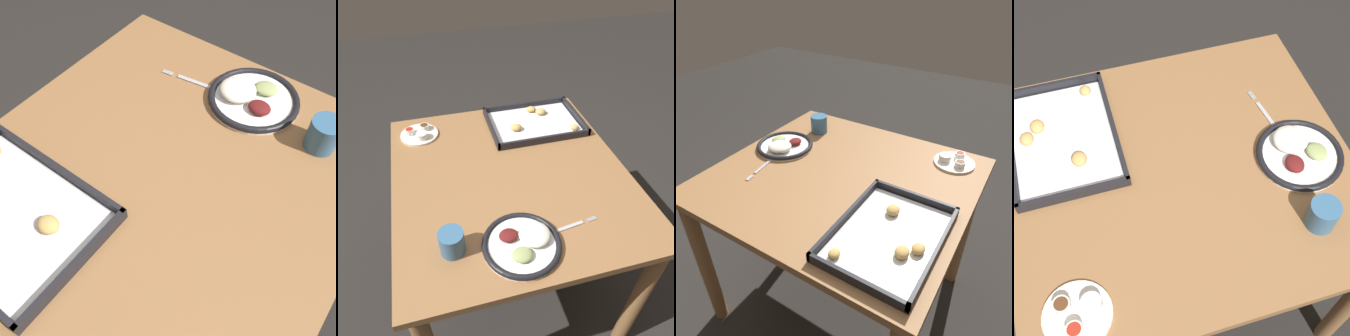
{
  "view_description": "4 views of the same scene",
  "coord_description": "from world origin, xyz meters",
  "views": [
    {
      "loc": [
        -0.35,
        0.45,
        1.54
      ],
      "look_at": [
        -0.02,
        0.0,
        0.79
      ],
      "focal_mm": 42.0,
      "sensor_mm": 36.0,
      "label": 1
    },
    {
      "loc": [
        -0.27,
        -0.94,
        1.64
      ],
      "look_at": [
        -0.02,
        0.0,
        0.79
      ],
      "focal_mm": 35.0,
      "sensor_mm": 36.0,
      "label": 2
    },
    {
      "loc": [
        0.91,
        0.58,
        1.51
      ],
      "look_at": [
        -0.02,
        0.0,
        0.79
      ],
      "focal_mm": 35.0,
      "sensor_mm": 36.0,
      "label": 3
    },
    {
      "loc": [
        -0.73,
        0.21,
        1.88
      ],
      "look_at": [
        -0.02,
        0.0,
        0.79
      ],
      "focal_mm": 50.0,
      "sensor_mm": 36.0,
      "label": 4
    }
  ],
  "objects": [
    {
      "name": "fork",
      "position": [
        0.11,
        -0.32,
        0.76
      ],
      "size": [
        0.22,
        0.04,
        0.0
      ],
      "rotation": [
        0.0,
        0.0,
        0.13
      ],
      "color": "#B2B2B7",
      "rests_on": "dining_table"
    },
    {
      "name": "dinner_plate",
      "position": [
        -0.05,
        -0.35,
        0.78
      ],
      "size": [
        0.26,
        0.26,
        0.05
      ],
      "color": "white",
      "rests_on": "dining_table"
    },
    {
      "name": "ground_plane",
      "position": [
        0.0,
        0.0,
        0.0
      ],
      "size": [
        8.0,
        8.0,
        0.0
      ],
      "primitive_type": "plane",
      "color": "#282623"
    },
    {
      "name": "drinking_cup",
      "position": [
        -0.27,
        -0.31,
        0.8
      ],
      "size": [
        0.08,
        0.08,
        0.09
      ],
      "color": "#38668E",
      "rests_on": "dining_table"
    },
    {
      "name": "dining_table",
      "position": [
        0.0,
        0.0,
        0.64
      ],
      "size": [
        0.93,
        1.0,
        0.76
      ],
      "color": "olive",
      "rests_on": "ground_plane"
    },
    {
      "name": "baking_tray",
      "position": [
        0.21,
        0.31,
        0.77
      ],
      "size": [
        0.44,
        0.32,
        0.04
      ],
      "color": "black",
      "rests_on": "dining_table"
    }
  ]
}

